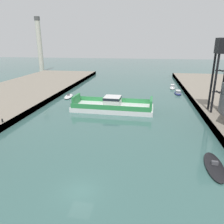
{
  "coord_description": "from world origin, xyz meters",
  "views": [
    {
      "loc": [
        6.63,
        -19.34,
        15.7
      ],
      "look_at": [
        0.0,
        22.59,
        2.0
      ],
      "focal_mm": 35.01,
      "sensor_mm": 36.0,
      "label": 1
    }
  ],
  "objects_px": {
    "chain_ferry": "(112,106)",
    "moored_boat_mid_right": "(178,92)",
    "moored_boat_near_right": "(172,87)",
    "smokestack_distant_a": "(39,43)",
    "moored_boat_far_left": "(214,166)",
    "moored_boat_mid_left": "(69,96)",
    "crane_tower": "(223,56)"
  },
  "relations": [
    {
      "from": "chain_ferry",
      "to": "moored_boat_mid_right",
      "type": "bearing_deg",
      "value": 48.78
    },
    {
      "from": "moored_boat_near_right",
      "to": "smokestack_distant_a",
      "type": "relative_size",
      "value": 0.21
    },
    {
      "from": "moored_boat_mid_right",
      "to": "moored_boat_far_left",
      "type": "height_order",
      "value": "moored_boat_mid_right"
    },
    {
      "from": "moored_boat_mid_left",
      "to": "crane_tower",
      "type": "height_order",
      "value": "crane_tower"
    },
    {
      "from": "moored_boat_near_right",
      "to": "moored_boat_mid_left",
      "type": "height_order",
      "value": "moored_boat_near_right"
    },
    {
      "from": "moored_boat_far_left",
      "to": "crane_tower",
      "type": "distance_m",
      "value": 25.72
    },
    {
      "from": "moored_boat_far_left",
      "to": "crane_tower",
      "type": "relative_size",
      "value": 0.51
    },
    {
      "from": "moored_boat_near_right",
      "to": "smokestack_distant_a",
      "type": "xyz_separation_m",
      "value": [
        -66.96,
        36.85,
        14.61
      ]
    },
    {
      "from": "moored_boat_mid_right",
      "to": "moored_boat_far_left",
      "type": "bearing_deg",
      "value": -90.97
    },
    {
      "from": "moored_boat_mid_left",
      "to": "smokestack_distant_a",
      "type": "bearing_deg",
      "value": 122.63
    },
    {
      "from": "chain_ferry",
      "to": "crane_tower",
      "type": "distance_m",
      "value": 25.81
    },
    {
      "from": "moored_boat_mid_left",
      "to": "moored_boat_far_left",
      "type": "height_order",
      "value": "moored_boat_mid_left"
    },
    {
      "from": "moored_boat_near_right",
      "to": "moored_boat_far_left",
      "type": "xyz_separation_m",
      "value": [
        0.11,
        -51.57,
        -0.26
      ]
    },
    {
      "from": "smokestack_distant_a",
      "to": "crane_tower",
      "type": "bearing_deg",
      "value": -42.54
    },
    {
      "from": "moored_boat_mid_left",
      "to": "smokestack_distant_a",
      "type": "xyz_separation_m",
      "value": [
        -35.19,
        54.97,
        14.82
      ]
    },
    {
      "from": "moored_boat_near_right",
      "to": "moored_boat_far_left",
      "type": "height_order",
      "value": "moored_boat_near_right"
    },
    {
      "from": "moored_boat_mid_right",
      "to": "moored_boat_far_left",
      "type": "relative_size",
      "value": 0.81
    },
    {
      "from": "moored_boat_near_right",
      "to": "crane_tower",
      "type": "xyz_separation_m",
      "value": [
        5.93,
        -30.03,
        12.55
      ]
    },
    {
      "from": "moored_boat_near_right",
      "to": "moored_boat_mid_left",
      "type": "xyz_separation_m",
      "value": [
        -31.77,
        -18.12,
        -0.21
      ]
    },
    {
      "from": "chain_ferry",
      "to": "smokestack_distant_a",
      "type": "distance_m",
      "value": 83.77
    },
    {
      "from": "moored_boat_mid_left",
      "to": "moored_boat_mid_right",
      "type": "relative_size",
      "value": 1.03
    },
    {
      "from": "moored_boat_mid_left",
      "to": "moored_boat_far_left",
      "type": "bearing_deg",
      "value": -46.38
    },
    {
      "from": "moored_boat_near_right",
      "to": "smokestack_distant_a",
      "type": "distance_m",
      "value": 77.81
    },
    {
      "from": "moored_boat_near_right",
      "to": "moored_boat_far_left",
      "type": "distance_m",
      "value": 51.57
    },
    {
      "from": "moored_boat_mid_right",
      "to": "crane_tower",
      "type": "relative_size",
      "value": 0.41
    },
    {
      "from": "moored_boat_near_right",
      "to": "moored_boat_mid_right",
      "type": "xyz_separation_m",
      "value": [
        0.84,
        -8.59,
        -0.04
      ]
    },
    {
      "from": "moored_boat_mid_left",
      "to": "crane_tower",
      "type": "xyz_separation_m",
      "value": [
        37.7,
        -11.91,
        12.76
      ]
    },
    {
      "from": "moored_boat_far_left",
      "to": "crane_tower",
      "type": "bearing_deg",
      "value": 74.89
    },
    {
      "from": "moored_boat_mid_left",
      "to": "moored_boat_mid_right",
      "type": "xyz_separation_m",
      "value": [
        32.61,
        9.53,
        0.17
      ]
    },
    {
      "from": "moored_boat_mid_left",
      "to": "moored_boat_mid_right",
      "type": "bearing_deg",
      "value": 16.3
    },
    {
      "from": "moored_boat_far_left",
      "to": "smokestack_distant_a",
      "type": "bearing_deg",
      "value": 127.18
    },
    {
      "from": "moored_boat_far_left",
      "to": "moored_boat_mid_right",
      "type": "bearing_deg",
      "value": 89.03
    }
  ]
}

